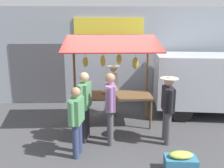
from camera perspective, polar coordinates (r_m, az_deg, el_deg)
ground_plane at (r=6.91m, az=-0.09°, el=-9.55°), size 40.00×40.00×0.00m
street_backdrop at (r=8.62m, az=-0.97°, el=6.74°), size 9.00×0.30×3.40m
market_stall at (r=6.50m, az=-0.23°, el=3.14°), size 2.50×1.46×2.50m
vendor_with_sunhat at (r=7.33m, az=0.40°, el=-0.53°), size 0.41×0.68×1.59m
shopper_in_striped_shirt at (r=5.51m, az=-0.46°, el=-4.61°), size 0.23×0.72×1.70m
shopper_with_ponytail at (r=5.70m, az=13.25°, el=-4.80°), size 0.42×0.69×1.61m
shopper_with_shopping_bag at (r=5.06m, az=-8.49°, el=-7.99°), size 0.30×0.65×1.51m
shopper_in_grey_tee at (r=5.68m, az=-6.57°, el=-4.19°), size 0.31×0.71×1.69m
parked_van at (r=8.18m, az=24.86°, el=1.05°), size 4.61×2.44×1.88m
produce_crate_side at (r=4.95m, az=16.13°, el=-17.64°), size 0.63×0.39×0.40m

